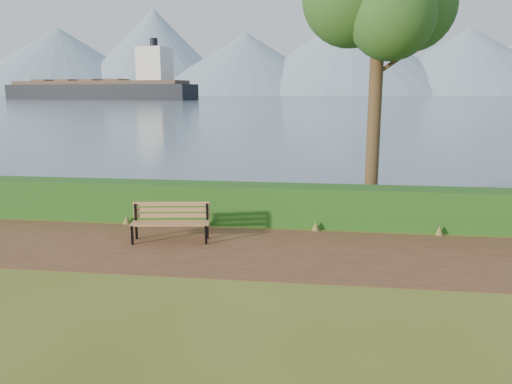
# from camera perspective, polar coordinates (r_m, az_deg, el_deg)

# --- Properties ---
(ground) EXTENTS (140.00, 140.00, 0.00)m
(ground) POSITION_cam_1_polar(r_m,az_deg,el_deg) (10.45, -2.24, -7.20)
(ground) COLOR #50601B
(ground) RESTS_ON ground
(path) EXTENTS (40.00, 3.40, 0.01)m
(path) POSITION_cam_1_polar(r_m,az_deg,el_deg) (10.72, -1.96, -6.67)
(path) COLOR #50321B
(path) RESTS_ON ground
(hedge) EXTENTS (32.00, 0.85, 1.00)m
(hedge) POSITION_cam_1_polar(r_m,az_deg,el_deg) (12.78, -0.28, -1.36)
(hedge) COLOR #174614
(hedge) RESTS_ON ground
(water) EXTENTS (700.00, 510.00, 0.00)m
(water) POSITION_cam_1_polar(r_m,az_deg,el_deg) (269.77, 7.33, 10.74)
(water) COLOR #476073
(water) RESTS_ON ground
(mountains) EXTENTS (585.00, 190.00, 70.00)m
(mountains) POSITION_cam_1_polar(r_m,az_deg,el_deg) (416.65, 6.27, 14.82)
(mountains) COLOR gray
(mountains) RESTS_ON ground
(bench) EXTENTS (1.80, 0.76, 0.87)m
(bench) POSITION_cam_1_polar(r_m,az_deg,el_deg) (11.42, -9.71, -3.08)
(bench) COLOR black
(bench) RESTS_ON ground
(cargo_ship) EXTENTS (77.19, 28.14, 23.19)m
(cargo_ship) POSITION_cam_1_polar(r_m,az_deg,el_deg) (194.62, -16.98, 11.08)
(cargo_ship) COLOR black
(cargo_ship) RESTS_ON ground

